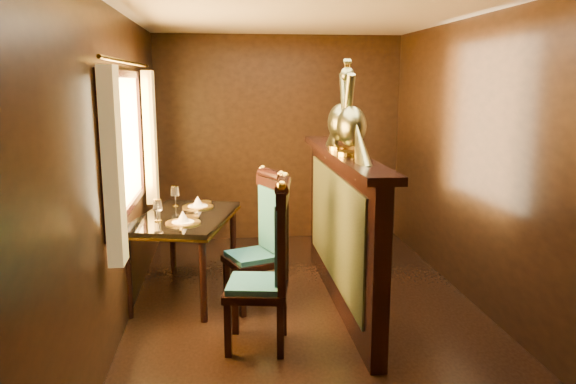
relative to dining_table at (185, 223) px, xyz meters
name	(u,v)px	position (x,y,z in m)	size (l,w,h in m)	color
ground	(309,317)	(1.05, -0.64, -0.69)	(5.00, 5.00, 0.00)	black
room_shell	(299,128)	(0.97, -0.62, 0.90)	(3.04, 5.04, 2.52)	black
partition	(341,225)	(1.37, -0.34, 0.03)	(0.26, 2.70, 1.36)	black
dining_table	(185,223)	(0.00, 0.00, 0.00)	(1.05, 1.43, 0.96)	black
chair_left	(273,260)	(0.71, -1.13, -0.01)	(0.53, 0.55, 1.29)	black
chair_right	(264,235)	(0.70, -0.30, -0.05)	(0.57, 0.59, 1.22)	black
peacock_left	(352,108)	(1.38, -0.66, 1.05)	(0.24, 0.64, 0.76)	#194D3A
peacock_right	(342,106)	(1.38, -0.27, 1.06)	(0.24, 0.65, 0.77)	#194D3A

